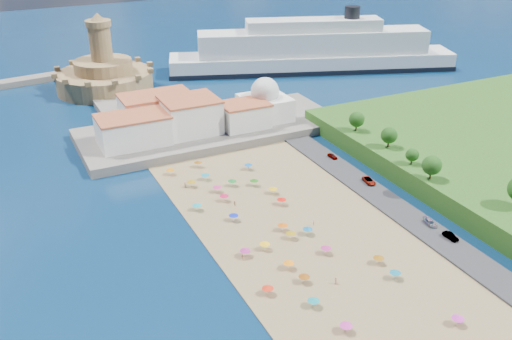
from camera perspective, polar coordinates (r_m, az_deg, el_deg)
ground at (r=137.49m, az=3.11°, el=-7.43°), size 700.00×700.00×0.00m
terrace at (r=199.52m, az=-4.53°, el=4.07°), size 90.00×36.00×3.00m
jetty at (r=225.17m, az=-13.12°, el=5.97°), size 18.00×70.00×2.40m
waterfront_buildings at (r=193.77m, az=-8.25°, el=5.23°), size 57.00×29.00×11.00m
domed_building at (r=202.86m, az=0.89°, el=6.78°), size 16.00×16.00×15.00m
fortress at (r=251.56m, az=-14.94°, el=9.18°), size 40.00×40.00×32.40m
cruise_ship at (r=273.36m, az=5.69°, el=11.65°), size 132.93×63.17×29.24m
beach_parasols at (r=131.54m, az=3.80°, el=-8.04°), size 31.96×117.04×2.20m
beachgoers at (r=133.23m, az=3.21°, el=-8.08°), size 31.48×89.47×1.80m
parked_cars at (r=154.76m, az=15.03°, el=-3.67°), size 3.07×79.50×1.42m
hillside_trees at (r=153.01m, az=21.78°, el=-1.37°), size 14.75×104.85×8.15m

